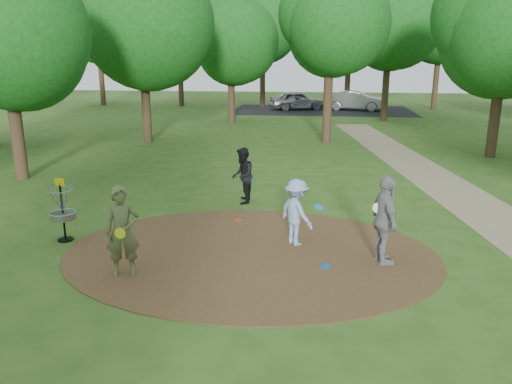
# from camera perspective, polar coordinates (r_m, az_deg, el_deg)

# --- Properties ---
(ground) EXTENTS (100.00, 100.00, 0.00)m
(ground) POSITION_cam_1_polar(r_m,az_deg,el_deg) (11.27, -0.70, -7.02)
(ground) COLOR #2D5119
(ground) RESTS_ON ground
(dirt_clearing) EXTENTS (8.40, 8.40, 0.02)m
(dirt_clearing) POSITION_cam_1_polar(r_m,az_deg,el_deg) (11.27, -0.70, -6.98)
(dirt_clearing) COLOR #47301C
(dirt_clearing) RESTS_ON ground
(parking_lot) EXTENTS (14.00, 8.00, 0.01)m
(parking_lot) POSITION_cam_1_polar(r_m,az_deg,el_deg) (40.56, 7.58, 9.24)
(parking_lot) COLOR black
(parking_lot) RESTS_ON ground
(player_observer_with_disc) EXTENTS (0.78, 0.63, 1.85)m
(player_observer_with_disc) POSITION_cam_1_polar(r_m,az_deg,el_deg) (10.23, -15.02, -4.41)
(player_observer_with_disc) COLOR #586138
(player_observer_with_disc) RESTS_ON ground
(player_throwing_with_disc) EXTENTS (1.22, 1.15, 1.57)m
(player_throwing_with_disc) POSITION_cam_1_polar(r_m,az_deg,el_deg) (11.57, 4.64, -2.33)
(player_throwing_with_disc) COLOR #8097BF
(player_throwing_with_disc) RESTS_ON ground
(player_walking_with_disc) EXTENTS (0.68, 0.85, 1.67)m
(player_walking_with_disc) POSITION_cam_1_polar(r_m,az_deg,el_deg) (14.79, -1.56, 1.87)
(player_walking_with_disc) COLOR black
(player_walking_with_disc) RESTS_ON ground
(player_waiting_with_disc) EXTENTS (0.72, 1.21, 1.93)m
(player_waiting_with_disc) POSITION_cam_1_polar(r_m,az_deg,el_deg) (10.76, 14.53, -3.17)
(player_waiting_with_disc) COLOR gray
(player_waiting_with_disc) RESTS_ON ground
(disc_ground_blue) EXTENTS (0.22, 0.22, 0.02)m
(disc_ground_blue) POSITION_cam_1_polar(r_m,az_deg,el_deg) (10.66, 7.90, -8.38)
(disc_ground_blue) COLOR blue
(disc_ground_blue) RESTS_ON dirt_clearing
(disc_ground_red) EXTENTS (0.22, 0.22, 0.02)m
(disc_ground_red) POSITION_cam_1_polar(r_m,az_deg,el_deg) (13.37, -2.06, -3.23)
(disc_ground_red) COLOR red
(disc_ground_red) RESTS_ON dirt_clearing
(car_left) EXTENTS (4.65, 3.11, 1.47)m
(car_left) POSITION_cam_1_polar(r_m,az_deg,el_deg) (40.72, 4.68, 10.38)
(car_left) COLOR #A6A6AD
(car_left) RESTS_ON ground
(car_right) EXTENTS (4.84, 2.39, 1.53)m
(car_right) POSITION_cam_1_polar(r_m,az_deg,el_deg) (40.94, 11.30, 10.20)
(car_right) COLOR #94969B
(car_right) RESTS_ON ground
(disc_golf_basket) EXTENTS (0.63, 0.63, 1.54)m
(disc_golf_basket) POSITION_cam_1_polar(r_m,az_deg,el_deg) (12.60, -21.29, -1.45)
(disc_golf_basket) COLOR black
(disc_golf_basket) RESTS_ON ground
(tree_ring) EXTENTS (37.28, 45.63, 8.72)m
(tree_ring) POSITION_cam_1_polar(r_m,az_deg,el_deg) (18.72, 6.64, 17.96)
(tree_ring) COLOR #332316
(tree_ring) RESTS_ON ground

